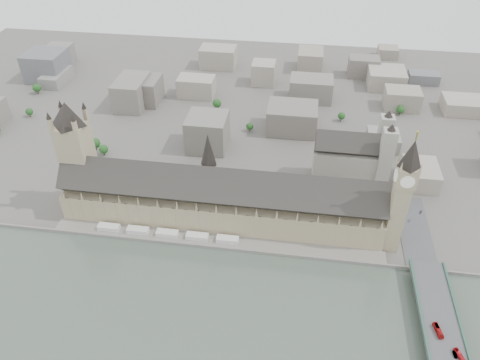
# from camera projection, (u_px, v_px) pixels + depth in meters

# --- Properties ---
(ground) EXTENTS (900.00, 900.00, 0.00)m
(ground) POSITION_uv_depth(u_px,v_px,m) (217.00, 236.00, 384.93)
(ground) COLOR #595651
(ground) RESTS_ON ground
(embankment_wall) EXTENTS (600.00, 1.50, 3.00)m
(embankment_wall) POSITION_uv_depth(u_px,v_px,m) (213.00, 247.00, 372.13)
(embankment_wall) COLOR gray
(embankment_wall) RESTS_ON ground
(river_terrace) EXTENTS (270.00, 15.00, 2.00)m
(river_terrace) POSITION_uv_depth(u_px,v_px,m) (215.00, 241.00, 378.38)
(river_terrace) COLOR gray
(river_terrace) RESTS_ON ground
(terrace_tents) EXTENTS (118.00, 7.00, 4.00)m
(terrace_tents) POSITION_uv_depth(u_px,v_px,m) (167.00, 233.00, 381.68)
(terrace_tents) COLOR silver
(terrace_tents) RESTS_ON river_terrace
(palace_of_westminster) EXTENTS (265.00, 40.73, 55.44)m
(palace_of_westminster) POSITION_uv_depth(u_px,v_px,m) (221.00, 200.00, 387.02)
(palace_of_westminster) COLOR gray
(palace_of_westminster) RESTS_ON ground
(elizabeth_tower) EXTENTS (17.00, 17.00, 107.50)m
(elizabeth_tower) POSITION_uv_depth(u_px,v_px,m) (403.00, 189.00, 340.42)
(elizabeth_tower) COLOR gray
(elizabeth_tower) RESTS_ON ground
(victoria_tower) EXTENTS (30.00, 30.00, 100.00)m
(victoria_tower) POSITION_uv_depth(u_px,v_px,m) (76.00, 151.00, 386.95)
(victoria_tower) COLOR gray
(victoria_tower) RESTS_ON ground
(central_tower) EXTENTS (13.00, 13.00, 48.00)m
(central_tower) POSITION_uv_depth(u_px,v_px,m) (209.00, 159.00, 372.18)
(central_tower) COLOR tan
(central_tower) RESTS_ON ground
(westminster_bridge) EXTENTS (25.00, 325.00, 10.25)m
(westminster_bridge) POSITION_uv_depth(u_px,v_px,m) (444.00, 352.00, 293.40)
(westminster_bridge) COLOR #474749
(westminster_bridge) RESTS_ON ground
(westminster_abbey) EXTENTS (68.00, 36.00, 64.00)m
(westminster_abbey) POSITION_uv_depth(u_px,v_px,m) (353.00, 158.00, 432.36)
(westminster_abbey) COLOR #9C998D
(westminster_abbey) RESTS_ON ground
(city_skyline_inland) EXTENTS (720.00, 360.00, 38.00)m
(city_skyline_inland) POSITION_uv_depth(u_px,v_px,m) (254.00, 87.00, 568.08)
(city_skyline_inland) COLOR gray
(city_skyline_inland) RESTS_ON ground
(park_trees) EXTENTS (110.00, 30.00, 15.00)m
(park_trees) POSITION_uv_depth(u_px,v_px,m) (218.00, 184.00, 429.26)
(park_trees) COLOR #1B4E1C
(park_trees) RESTS_ON ground
(red_bus_north) EXTENTS (5.13, 12.03, 3.26)m
(red_bus_north) POSITION_uv_depth(u_px,v_px,m) (438.00, 330.00, 297.98)
(red_bus_north) COLOR red
(red_bus_north) RESTS_ON westminster_bridge
(red_bus_south) EXTENTS (5.72, 10.49, 2.86)m
(red_bus_south) POSITION_uv_depth(u_px,v_px,m) (460.00, 355.00, 283.93)
(red_bus_south) COLOR red
(red_bus_south) RESTS_ON westminster_bridge
(car_silver) EXTENTS (2.12, 5.06, 1.63)m
(car_silver) POSITION_uv_depth(u_px,v_px,m) (455.00, 354.00, 285.15)
(car_silver) COLOR gray
(car_silver) RESTS_ON westminster_bridge
(car_approach) EXTENTS (3.61, 4.94, 1.33)m
(car_approach) POSITION_uv_depth(u_px,v_px,m) (421.00, 212.00, 392.50)
(car_approach) COLOR gray
(car_approach) RESTS_ON westminster_bridge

